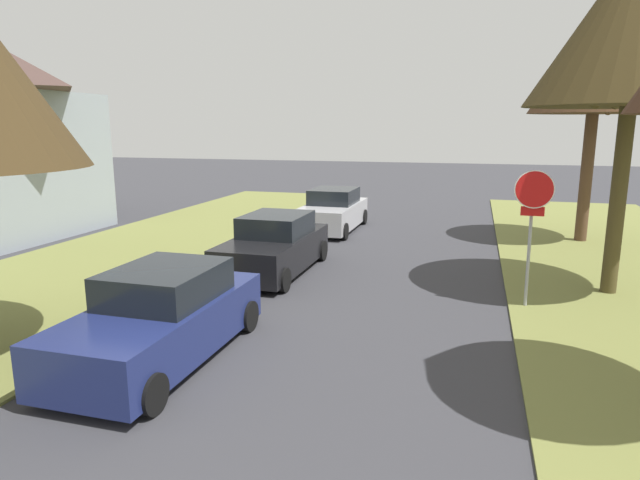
{
  "coord_description": "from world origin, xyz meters",
  "views": [
    {
      "loc": [
        2.73,
        -0.61,
        3.93
      ],
      "look_at": [
        -0.21,
        9.82,
        1.67
      ],
      "focal_mm": 30.83,
      "sensor_mm": 36.0,
      "label": 1
    }
  ],
  "objects": [
    {
      "name": "stop_sign_far",
      "position": [
        3.96,
        11.73,
        2.19
      ],
      "size": [
        0.81,
        0.3,
        2.97
      ],
      "color": "#9EA0A5",
      "rests_on": "grass_verge_right"
    },
    {
      "name": "street_tree_right_mid_b",
      "position": [
        5.94,
        13.33,
        6.14
      ],
      "size": [
        4.53,
        4.53,
        7.94
      ],
      "color": "#4B4122",
      "rests_on": "grass_verge_right"
    },
    {
      "name": "street_tree_right_far",
      "position": [
        6.36,
        19.68,
        5.94
      ],
      "size": [
        4.12,
        4.12,
        7.59
      ],
      "color": "brown",
      "rests_on": "grass_verge_right"
    },
    {
      "name": "parked_sedan_navy",
      "position": [
        -2.25,
        7.17,
        0.72
      ],
      "size": [
        1.98,
        4.42,
        1.57
      ],
      "color": "navy",
      "rests_on": "ground"
    },
    {
      "name": "parked_sedan_black",
      "position": [
        -2.4,
        13.05,
        0.72
      ],
      "size": [
        1.98,
        4.42,
        1.57
      ],
      "color": "black",
      "rests_on": "ground"
    },
    {
      "name": "parked_sedan_silver",
      "position": [
        -2.41,
        19.46,
        0.72
      ],
      "size": [
        1.98,
        4.42,
        1.57
      ],
      "color": "#BCBCC1",
      "rests_on": "ground"
    }
  ]
}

